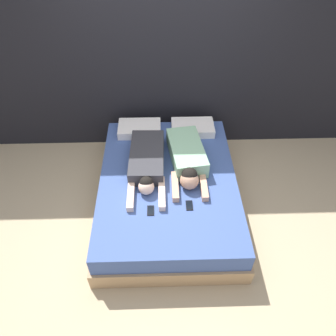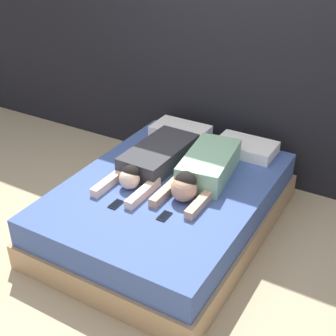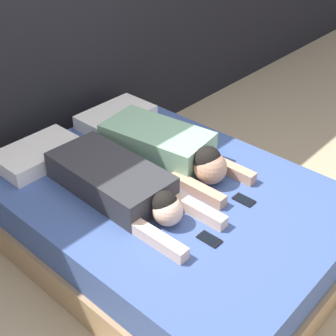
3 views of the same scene
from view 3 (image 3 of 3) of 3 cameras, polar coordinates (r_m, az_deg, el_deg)
name	(u,v)px [view 3 (image 3 of 3)]	position (r m, az deg, el deg)	size (l,w,h in m)	color
ground_plane	(168,243)	(3.16, 0.00, -9.14)	(12.00, 12.00, 0.00)	tan
wall_back	(30,11)	(3.36, -16.44, 17.93)	(12.00, 0.06, 2.60)	black
bed	(168,217)	(3.01, 0.00, -6.03)	(1.60, 2.14, 0.46)	tan
pillow_head_left	(39,154)	(3.20, -15.47, 1.65)	(0.55, 0.34, 0.11)	white
pillow_head_right	(116,117)	(3.55, -6.33, 6.16)	(0.55, 0.34, 0.11)	white
person_left	(120,183)	(2.77, -5.82, -1.87)	(0.41, 1.13, 0.20)	#333338
person_right	(170,148)	(3.05, 0.19, 2.41)	(0.46, 1.05, 0.24)	#8CBF99
cell_phone_left	(209,239)	(2.52, 5.07, -8.62)	(0.07, 0.13, 0.01)	black
cell_phone_right	(244,200)	(2.80, 9.23, -3.86)	(0.07, 0.13, 0.01)	black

